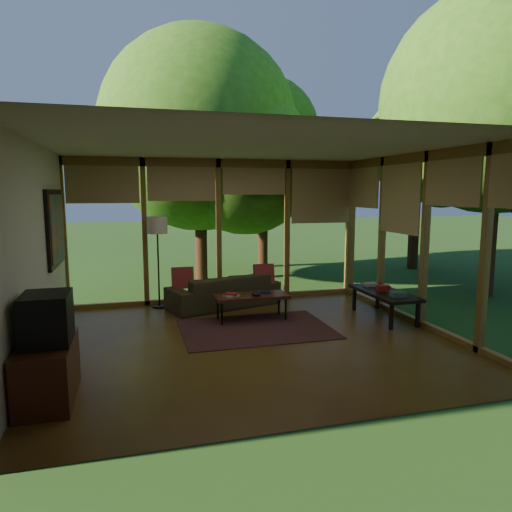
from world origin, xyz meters
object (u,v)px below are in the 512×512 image
object	(u,v)px
coffee_table	(252,297)
media_cabinet	(48,372)
television	(47,318)
side_console	(384,294)
sofa	(224,291)
floor_lamp	(157,230)

from	to	relation	value
coffee_table	media_cabinet	bearing A→B (deg)	-140.25
television	side_console	world-z (taller)	television
media_cabinet	side_console	distance (m)	5.19
sofa	floor_lamp	bearing A→B (deg)	-29.87
sofa	coffee_table	distance (m)	1.05
sofa	coffee_table	bearing A→B (deg)	87.46
sofa	side_console	distance (m)	2.83
side_console	coffee_table	bearing A→B (deg)	167.65
television	floor_lamp	bearing A→B (deg)	69.94
sofa	media_cabinet	bearing A→B (deg)	36.07
floor_lamp	side_console	distance (m)	4.09
media_cabinet	side_console	world-z (taller)	media_cabinet
television	coffee_table	distance (m)	3.55
sofa	television	xyz separation A→B (m)	(-2.44, -3.27, 0.55)
sofa	television	size ratio (longest dim) A/B	3.68
media_cabinet	side_console	bearing A→B (deg)	20.16
sofa	floor_lamp	xyz separation A→B (m)	(-1.15, 0.26, 1.11)
television	side_console	size ratio (longest dim) A/B	0.39
side_console	sofa	bearing A→B (deg)	148.47
floor_lamp	television	bearing A→B (deg)	-110.06
floor_lamp	side_console	xyz separation A→B (m)	(3.56, -1.74, -1.00)
sofa	television	world-z (taller)	television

